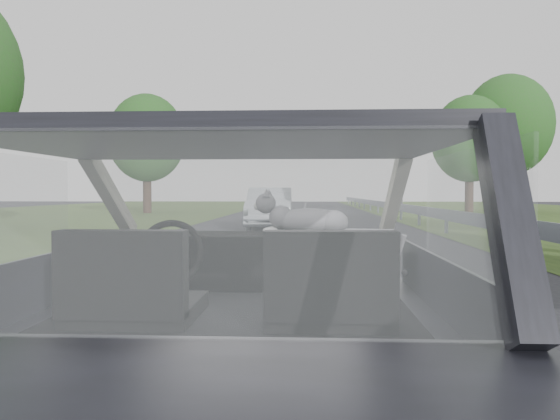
# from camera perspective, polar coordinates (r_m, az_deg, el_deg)

# --- Properties ---
(subject_car) EXTENTS (1.80, 4.00, 1.45)m
(subject_car) POSITION_cam_1_polar(r_m,az_deg,el_deg) (2.52, -4.35, -9.82)
(subject_car) COLOR black
(subject_car) RESTS_ON ground
(dashboard) EXTENTS (1.58, 0.45, 0.30)m
(dashboard) POSITION_cam_1_polar(r_m,az_deg,el_deg) (3.11, -2.87, -5.24)
(dashboard) COLOR black
(dashboard) RESTS_ON subject_car
(driver_seat) EXTENTS (0.50, 0.72, 0.42)m
(driver_seat) POSITION_cam_1_polar(r_m,az_deg,el_deg) (2.30, -15.31, -7.07)
(driver_seat) COLOR black
(driver_seat) RESTS_ON subject_car
(passenger_seat) EXTENTS (0.50, 0.72, 0.42)m
(passenger_seat) POSITION_cam_1_polar(r_m,az_deg,el_deg) (2.19, 5.19, -7.48)
(passenger_seat) COLOR black
(passenger_seat) RESTS_ON subject_car
(steering_wheel) EXTENTS (0.36, 0.36, 0.04)m
(steering_wheel) POSITION_cam_1_polar(r_m,az_deg,el_deg) (2.88, -11.44, -4.44)
(steering_wheel) COLOR black
(steering_wheel) RESTS_ON dashboard
(cat) EXTENTS (0.58, 0.26, 0.25)m
(cat) POSITION_cam_1_polar(r_m,az_deg,el_deg) (3.09, 3.11, -0.96)
(cat) COLOR #969797
(cat) RESTS_ON dashboard
(guardrail) EXTENTS (0.05, 90.00, 0.32)m
(guardrail) POSITION_cam_1_polar(r_m,az_deg,el_deg) (13.08, 20.74, -1.12)
(guardrail) COLOR slate
(guardrail) RESTS_ON ground
(other_car) EXTENTS (1.79, 4.28, 1.39)m
(other_car) POSITION_cam_1_polar(r_m,az_deg,el_deg) (18.78, -1.05, 0.23)
(other_car) COLOR silver
(other_car) RESTS_ON ground
(highway_sign) EXTENTS (0.16, 0.89, 2.21)m
(highway_sign) POSITION_cam_1_polar(r_m,az_deg,el_deg) (30.85, 12.63, 1.58)
(highway_sign) COLOR #154B1F
(highway_sign) RESTS_ON ground
(tree_2) EXTENTS (5.06, 5.06, 6.76)m
(tree_2) POSITION_cam_1_polar(r_m,az_deg,el_deg) (34.23, 19.20, 5.35)
(tree_2) COLOR #215D1C
(tree_2) RESTS_ON ground
(tree_3) EXTENTS (6.57, 6.57, 8.21)m
(tree_3) POSITION_cam_1_polar(r_m,az_deg,el_deg) (36.49, 22.63, 6.24)
(tree_3) COLOR #215D1C
(tree_3) RESTS_ON ground
(tree_6) EXTENTS (4.97, 4.97, 6.84)m
(tree_6) POSITION_cam_1_polar(r_m,az_deg,el_deg) (33.33, -13.73, 5.57)
(tree_6) COLOR #215D1C
(tree_6) RESTS_ON ground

